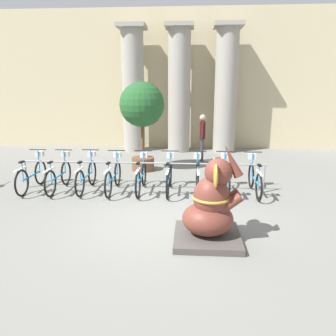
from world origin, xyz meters
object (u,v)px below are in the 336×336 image
Objects in this scene: bicycle_1 at (59,175)px; bicycle_8 at (255,178)px; bicycle_0 at (32,175)px; bicycle_7 at (226,178)px; elephant_statue at (211,208)px; bicycle_6 at (197,178)px; bicycle_2 at (87,175)px; person_pedestrian at (202,133)px; potted_tree at (142,109)px; bicycle_5 at (169,177)px; bicycle_4 at (141,176)px; bicycle_3 at (113,176)px.

bicycle_1 is 1.00× the size of bicycle_8.
bicycle_0 is 1.00× the size of bicycle_7.
elephant_statue is (-0.55, -2.79, 0.20)m from bicycle_7.
bicycle_6 is 1.00× the size of bicycle_7.
bicycle_2 is 1.00× the size of bicycle_7.
bicycle_8 is (1.48, 0.02, 0.00)m from bicycle_6.
person_pedestrian is 2.72m from potted_tree.
bicycle_8 is (2.22, 0.01, 0.00)m from bicycle_5.
bicycle_5 is at bearing -179.82° from bicycle_8.
bicycle_4 is at bearing 121.10° from elephant_statue.
potted_tree is (1.20, 2.24, 1.61)m from bicycle_2.
person_pedestrian reaches higher than bicycle_8.
person_pedestrian reaches higher than bicycle_7.
bicycle_8 is 0.98× the size of elephant_statue.
elephant_statue reaches higher than bicycle_0.
bicycle_4 is 2.78m from potted_tree.
bicycle_1 and bicycle_6 have the same top height.
bicycle_7 is at bearing -82.49° from person_pedestrian.
bicycle_8 is (3.70, 0.04, 0.00)m from bicycle_3.
bicycle_4 and bicycle_7 have the same top height.
bicycle_8 is at bearing -0.15° from bicycle_2.
bicycle_4 is 1.00× the size of bicycle_5.
person_pedestrian is at bearing 38.06° from potted_tree.
potted_tree reaches higher than bicycle_6.
person_pedestrian reaches higher than bicycle_6.
bicycle_2 is (1.48, 0.06, 0.00)m from bicycle_0.
bicycle_2 and bicycle_6 have the same top height.
bicycle_6 and bicycle_7 have the same top height.
potted_tree is at bearing 40.69° from bicycle_0.
bicycle_3 and bicycle_4 have the same top height.
person_pedestrian is (0.05, 6.58, 0.44)m from elephant_statue.
bicycle_1 is 4.44m from bicycle_7.
bicycle_1 is at bearing -178.98° from bicycle_4.
bicycle_8 is (0.74, -0.02, 0.00)m from bicycle_7.
bicycle_0 is 5.37m from elephant_statue.
bicycle_1 is at bearing -179.23° from bicycle_5.
bicycle_5 is 0.61× the size of potted_tree.
bicycle_6 is 1.48m from bicycle_8.
bicycle_8 is 4.26m from potted_tree.
bicycle_0 is at bearing -179.16° from bicycle_4.
bicycle_1 is (0.74, 0.00, 0.00)m from bicycle_0.
bicycle_0 is 1.00× the size of bicycle_4.
bicycle_7 is 0.98× the size of elephant_statue.
bicycle_5 is at bearing 0.01° from bicycle_4.
person_pedestrian is at bearing 49.96° from bicycle_2.
bicycle_3 is 0.98× the size of elephant_statue.
bicycle_0 is 1.00× the size of bicycle_1.
bicycle_5 is (2.22, -0.02, 0.00)m from bicycle_2.
bicycle_1 is at bearing -179.48° from bicycle_8.
bicycle_8 is (5.91, 0.05, 0.00)m from bicycle_0.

